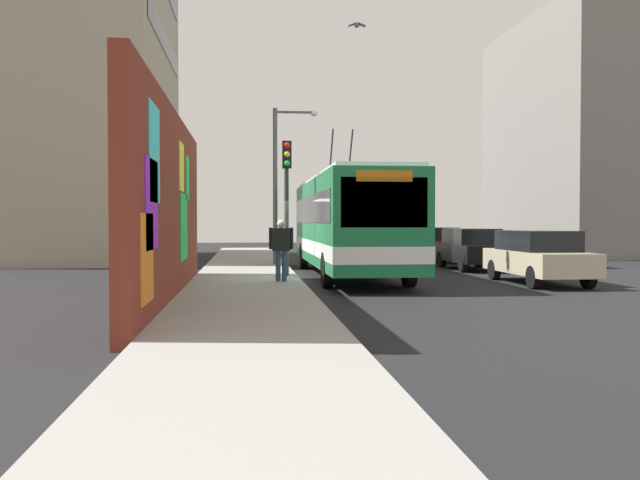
% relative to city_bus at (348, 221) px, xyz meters
% --- Properties ---
extents(ground_plane, '(80.00, 80.00, 0.00)m').
position_rel_city_bus_xyz_m(ground_plane, '(-2.06, 1.80, -1.86)').
color(ground_plane, black).
extents(sidewalk_slab, '(48.00, 3.20, 0.15)m').
position_rel_city_bus_xyz_m(sidewalk_slab, '(-2.06, 3.40, -1.78)').
color(sidewalk_slab, gray).
rests_on(sidewalk_slab, ground_plane).
extents(graffiti_wall, '(12.86, 0.32, 4.40)m').
position_rel_city_bus_xyz_m(graffiti_wall, '(-6.65, 5.15, 0.34)').
color(graffiti_wall, maroon).
rests_on(graffiti_wall, ground_plane).
extents(building_far_left, '(13.90, 7.19, 20.37)m').
position_rel_city_bus_xyz_m(building_far_left, '(11.92, 11.00, 8.33)').
color(building_far_left, '#9E937F').
rests_on(building_far_left, ground_plane).
extents(building_far_right, '(13.39, 6.27, 13.17)m').
position_rel_city_bus_xyz_m(building_far_right, '(14.43, -15.20, 4.73)').
color(building_far_right, gray).
rests_on(building_far_right, ground_plane).
extents(city_bus, '(12.47, 2.60, 5.12)m').
position_rel_city_bus_xyz_m(city_bus, '(0.00, 0.00, 0.00)').
color(city_bus, '#19723F').
rests_on(city_bus, ground_plane).
extents(parked_car_champagne, '(4.59, 1.78, 1.58)m').
position_rel_city_bus_xyz_m(parked_car_champagne, '(-3.36, -5.20, -1.02)').
color(parked_car_champagne, '#C6B793').
rests_on(parked_car_champagne, ground_plane).
extents(parked_car_black, '(4.26, 1.77, 1.58)m').
position_rel_city_bus_xyz_m(parked_car_black, '(2.69, -5.20, -1.02)').
color(parked_car_black, black).
rests_on(parked_car_black, ground_plane).
extents(parked_car_red, '(4.49, 1.88, 1.58)m').
position_rel_city_bus_xyz_m(parked_car_red, '(8.02, -5.20, -1.02)').
color(parked_car_red, '#B21E19').
rests_on(parked_car_red, ground_plane).
extents(parked_car_navy, '(4.88, 1.80, 1.58)m').
position_rel_city_bus_xyz_m(parked_car_navy, '(13.52, -5.20, -1.02)').
color(parked_car_navy, navy).
rests_on(parked_car_navy, ground_plane).
extents(pedestrian_at_curb, '(0.23, 0.69, 1.75)m').
position_rel_city_bus_xyz_m(pedestrian_at_curb, '(-3.45, 2.42, -0.67)').
color(pedestrian_at_curb, '#2D3F59').
rests_on(pedestrian_at_curb, sidewalk_slab).
extents(traffic_light, '(0.49, 0.28, 4.21)m').
position_rel_city_bus_xyz_m(traffic_light, '(-1.59, 2.15, 1.12)').
color(traffic_light, '#2D382D').
rests_on(traffic_light, sidewalk_slab).
extents(street_lamp, '(0.44, 1.81, 6.24)m').
position_rel_city_bus_xyz_m(street_lamp, '(4.76, 2.04, 1.91)').
color(street_lamp, '#4C4C51').
rests_on(street_lamp, sidewalk_slab).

